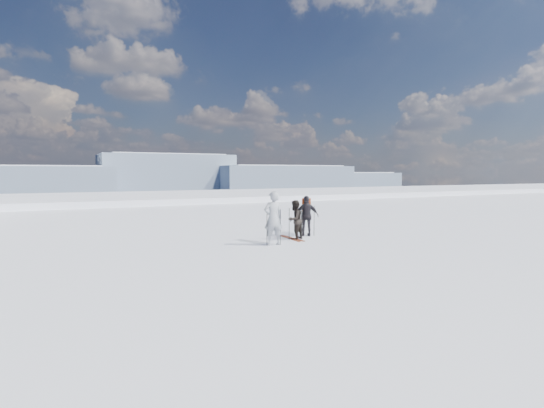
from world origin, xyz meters
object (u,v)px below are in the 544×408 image
Objects in this scene: skier_dark at (295,220)px; skier_pack at (307,216)px; skier_grey at (273,218)px; skis_loose at (291,238)px.

skier_pack reaches higher than skier_dark.
skier_dark is (1.35, 0.80, -0.20)m from skier_grey.
skis_loose is (-0.90, -0.31, -0.81)m from skier_pack.
skier_dark is at bearing 57.59° from skier_pack.
skis_loose is at bearing -103.51° from skier_dark.
skier_grey is at bearing 5.13° from skier_dark.
skier_grey reaches higher than skis_loose.
skier_dark reaches higher than skis_loose.
skier_grey is at bearing -142.56° from skis_loose.
skier_pack is (0.86, 0.51, 0.06)m from skier_dark.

